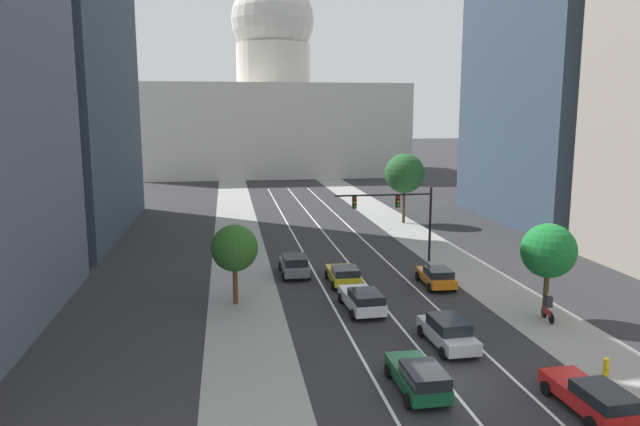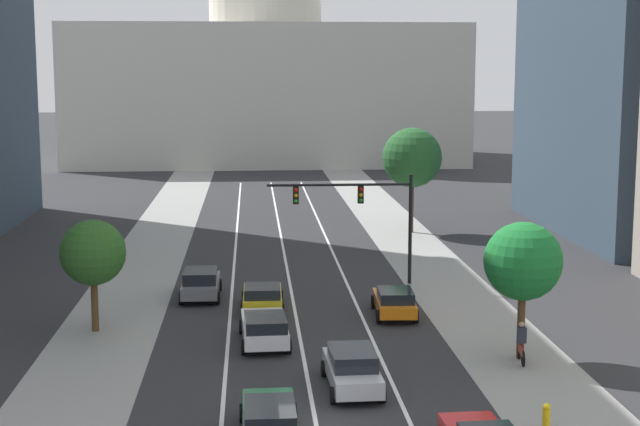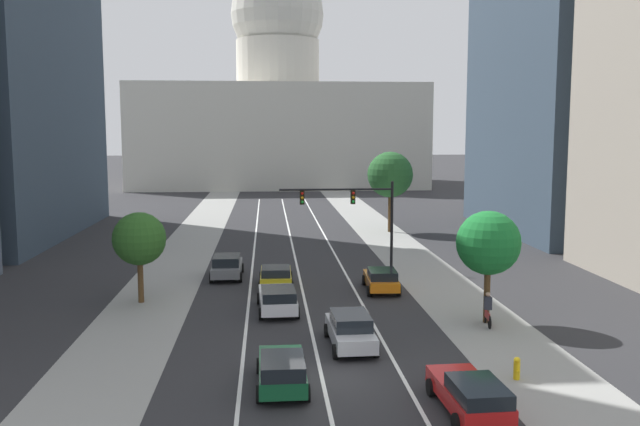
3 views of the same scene
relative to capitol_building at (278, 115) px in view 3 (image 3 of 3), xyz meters
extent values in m
plane|color=#2B2B2D|center=(0.00, -56.18, -12.40)|extent=(400.00, 400.00, 0.00)
cube|color=gray|center=(-8.69, -61.18, -12.40)|extent=(4.65, 130.00, 0.01)
cube|color=gray|center=(8.69, -61.18, -12.40)|extent=(4.65, 130.00, 0.01)
cube|color=white|center=(-3.18, -71.18, -12.39)|extent=(0.16, 90.00, 0.01)
cube|color=white|center=(0.00, -71.18, -12.39)|extent=(0.16, 90.00, 0.01)
cube|color=white|center=(3.18, -71.18, -12.39)|extent=(0.16, 90.00, 0.01)
cube|color=#334251|center=(30.83, -58.78, 6.52)|extent=(21.56, 23.51, 37.85)
cube|color=beige|center=(0.00, 0.00, -3.75)|extent=(49.04, 27.85, 17.30)
cylinder|color=beige|center=(0.00, 0.00, 8.90)|extent=(14.51, 14.51, 8.00)
sphere|color=beige|center=(0.00, 0.00, 17.33)|extent=(16.14, 16.14, 16.14)
cube|color=#14512D|center=(-1.59, -96.78, -11.77)|extent=(1.75, 4.37, 0.62)
cube|color=black|center=(-1.59, -97.79, -11.20)|extent=(1.60, 2.37, 0.53)
cylinder|color=black|center=(-2.46, -95.31, -12.08)|extent=(0.22, 0.64, 0.64)
cylinder|color=black|center=(-0.74, -95.29, -12.08)|extent=(0.22, 0.64, 0.64)
cylinder|color=black|center=(-2.44, -98.27, -12.08)|extent=(0.22, 0.64, 0.64)
cylinder|color=black|center=(-0.72, -98.26, -12.08)|extent=(0.22, 0.64, 0.64)
cube|color=#B2B5BA|center=(1.59, -92.20, -11.76)|extent=(1.89, 4.63, 0.64)
cube|color=black|center=(1.60, -92.31, -11.14)|extent=(1.69, 2.48, 0.59)
cylinder|color=black|center=(0.67, -90.67, -12.08)|extent=(0.24, 0.65, 0.64)
cylinder|color=black|center=(2.42, -90.62, -12.08)|extent=(0.24, 0.65, 0.64)
cylinder|color=black|center=(0.76, -93.78, -12.08)|extent=(0.24, 0.65, 0.64)
cylinder|color=black|center=(2.52, -93.73, -12.08)|extent=(0.24, 0.65, 0.64)
cube|color=silver|center=(-1.59, -85.88, -11.76)|extent=(2.07, 4.84, 0.65)
cube|color=black|center=(-1.55, -86.96, -11.18)|extent=(1.83, 2.50, 0.51)
cylinder|color=black|center=(-2.60, -84.30, -12.08)|extent=(0.25, 0.65, 0.64)
cylinder|color=black|center=(-0.72, -84.23, -12.08)|extent=(0.25, 0.65, 0.64)
cylinder|color=black|center=(-2.47, -87.54, -12.08)|extent=(0.25, 0.65, 0.64)
cylinder|color=black|center=(-0.59, -87.47, -12.08)|extent=(0.25, 0.65, 0.64)
cube|color=slate|center=(-4.78, -77.17, -11.77)|extent=(1.86, 4.47, 0.62)
cube|color=black|center=(-4.78, -77.56, -11.16)|extent=(1.71, 2.43, 0.59)
cylinder|color=black|center=(-5.70, -75.65, -12.08)|extent=(0.22, 0.64, 0.64)
cylinder|color=black|center=(-3.85, -75.66, -12.08)|extent=(0.22, 0.64, 0.64)
cylinder|color=black|center=(-5.70, -78.69, -12.08)|extent=(0.22, 0.64, 0.64)
cylinder|color=black|center=(-3.86, -78.69, -12.08)|extent=(0.22, 0.64, 0.64)
cube|color=red|center=(4.78, -99.59, -11.78)|extent=(1.93, 4.58, 0.60)
cube|color=black|center=(4.82, -100.61, -11.24)|extent=(1.70, 2.48, 0.49)
cylinder|color=black|center=(3.84, -98.09, -12.08)|extent=(0.25, 0.65, 0.64)
cylinder|color=black|center=(5.59, -98.02, -12.08)|extent=(0.25, 0.65, 0.64)
cylinder|color=black|center=(3.96, -101.16, -12.08)|extent=(0.25, 0.65, 0.64)
cylinder|color=black|center=(5.71, -101.09, -12.08)|extent=(0.25, 0.65, 0.64)
cube|color=orange|center=(4.78, -81.59, -11.80)|extent=(1.94, 4.36, 0.57)
cube|color=black|center=(4.75, -82.19, -11.26)|extent=(1.71, 2.22, 0.51)
cylinder|color=black|center=(3.96, -80.09, -12.08)|extent=(0.25, 0.65, 0.64)
cylinder|color=black|center=(5.72, -80.17, -12.08)|extent=(0.25, 0.65, 0.64)
cylinder|color=black|center=(3.84, -83.00, -12.08)|extent=(0.25, 0.65, 0.64)
cylinder|color=black|center=(5.59, -83.08, -12.08)|extent=(0.25, 0.65, 0.64)
cube|color=yellow|center=(-1.59, -80.04, -11.79)|extent=(1.94, 4.31, 0.59)
cube|color=black|center=(-1.60, -80.94, -11.24)|extent=(1.76, 2.03, 0.50)
cylinder|color=black|center=(-2.52, -78.57, -12.08)|extent=(0.23, 0.64, 0.64)
cylinder|color=black|center=(-0.63, -78.60, -12.08)|extent=(0.23, 0.64, 0.64)
cylinder|color=black|center=(-2.55, -81.49, -12.08)|extent=(0.23, 0.64, 0.64)
cylinder|color=black|center=(-0.67, -81.51, -12.08)|extent=(0.23, 0.64, 0.64)
cylinder|color=black|center=(6.67, -74.80, -9.33)|extent=(0.20, 0.20, 6.15)
cylinder|color=black|center=(2.71, -74.80, -6.80)|extent=(7.92, 0.14, 0.14)
cube|color=black|center=(3.90, -74.80, -7.35)|extent=(0.32, 0.28, 0.96)
sphere|color=red|center=(3.90, -74.95, -7.05)|extent=(0.20, 0.20, 0.20)
sphere|color=orange|center=(3.90, -74.95, -7.35)|extent=(0.20, 0.20, 0.20)
sphere|color=green|center=(3.90, -74.95, -7.65)|extent=(0.20, 0.20, 0.20)
cube|color=black|center=(0.33, -74.80, -7.35)|extent=(0.32, 0.28, 0.96)
sphere|color=red|center=(0.33, -74.95, -7.05)|extent=(0.20, 0.20, 0.20)
sphere|color=orange|center=(0.33, -74.95, -7.35)|extent=(0.20, 0.20, 0.20)
sphere|color=green|center=(0.33, -74.95, -7.65)|extent=(0.20, 0.20, 0.20)
cylinder|color=yellow|center=(7.59, -96.74, -12.05)|extent=(0.26, 0.26, 0.70)
sphere|color=yellow|center=(7.59, -96.74, -11.62)|extent=(0.26, 0.26, 0.26)
cylinder|color=yellow|center=(7.59, -96.90, -12.02)|extent=(0.10, 0.12, 0.10)
cylinder|color=black|center=(8.75, -90.01, -12.07)|extent=(0.12, 0.66, 0.66)
cylinder|color=black|center=(8.85, -88.98, -12.07)|extent=(0.12, 0.66, 0.66)
cube|color=#A51919|center=(8.80, -89.49, -11.85)|extent=(0.16, 1.00, 0.36)
cube|color=#262833|center=(8.79, -89.54, -11.22)|extent=(0.39, 0.31, 0.64)
sphere|color=tan|center=(8.80, -89.47, -10.79)|extent=(0.22, 0.22, 0.22)
cylinder|color=#51381E|center=(-9.26, -83.41, -11.09)|extent=(0.32, 0.32, 2.62)
sphere|color=#2A5B20|center=(-9.26, -83.41, -8.74)|extent=(2.99, 2.99, 2.99)
cylinder|color=#51381E|center=(8.94, -88.90, -10.91)|extent=(0.32, 0.32, 2.98)
sphere|color=#1B722E|center=(8.94, -88.90, -8.30)|extent=(3.22, 3.22, 3.22)
cylinder|color=#51381E|center=(9.59, -57.94, -10.41)|extent=(0.32, 0.32, 3.99)
sphere|color=#265B2A|center=(9.59, -57.94, -6.89)|extent=(4.35, 4.35, 4.35)
camera|label=1|loc=(-9.61, -120.31, -0.25)|focal=33.30mm
camera|label=2|loc=(-2.10, -126.42, -0.54)|focal=53.66mm
camera|label=3|loc=(-2.09, -121.66, -2.69)|focal=38.12mm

